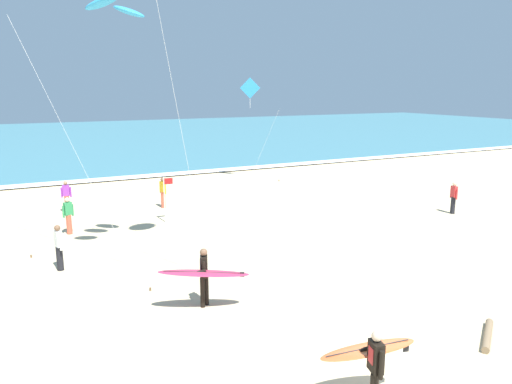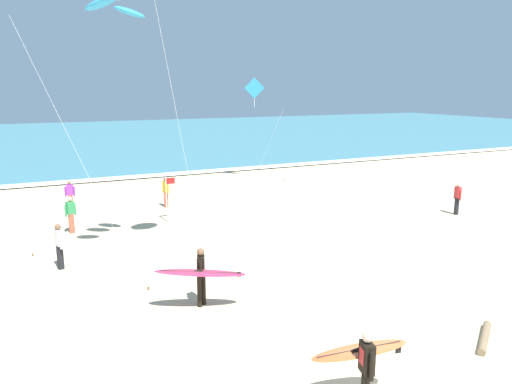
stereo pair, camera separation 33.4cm
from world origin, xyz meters
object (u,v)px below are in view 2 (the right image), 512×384
Objects in this scene: surfer_lead at (201,273)px; kite_diamond_cobalt_high at (255,90)px; bystander_green_top at (71,215)px; lifeguard_flag at (167,195)px; bystander_yellow_top at (166,192)px; kite_arc_golden_far at (116,5)px; bystander_white_top at (59,246)px; surfer_trailing at (363,360)px; bystander_purple_top at (70,195)px; bystander_red_top at (457,198)px; driftwood_log at (485,337)px.

surfer_lead is 20.20m from kite_diamond_cobalt_high.
bystander_green_top is 0.76× the size of lifeguard_flag.
bystander_green_top is at bearing -148.20° from kite_diamond_cobalt_high.
kite_diamond_cobalt_high reaches higher than bystander_yellow_top.
kite_arc_golden_far is 1.34× the size of kite_diamond_cobalt_high.
surfer_lead is 1.59× the size of bystander_white_top.
surfer_trailing is 24.58m from kite_diamond_cobalt_high.
bystander_purple_top is (-2.19, 13.36, -0.24)m from surfer_lead.
lifeguard_flag reaches higher than surfer_lead.
bystander_purple_top is at bearing 152.46° from bystander_red_top.
kite_arc_golden_far is at bearing -114.07° from bystander_yellow_top.
bystander_green_top reaches higher than driftwood_log.
kite_diamond_cobalt_high is 4.23× the size of bystander_red_top.
lifeguard_flag is (0.41, 14.96, 0.23)m from surfer_trailing.
bystander_purple_top is (-3.48, 18.91, -0.23)m from surfer_trailing.
surfer_lead is 5.70m from surfer_trailing.
bystander_purple_top is at bearing 97.00° from kite_arc_golden_far.
kite_arc_golden_far reaches higher than bystander_green_top.
lifeguard_flag reaches higher than bystander_red_top.
kite_diamond_cobalt_high is 4.23× the size of bystander_yellow_top.
bystander_green_top is (-0.35, -4.01, 0.00)m from bystander_purple_top.
lifeguard_flag is 1.28× the size of driftwood_log.
kite_arc_golden_far is at bearing 103.88° from surfer_lead.
surfer_trailing is 4.53m from driftwood_log.
bystander_purple_top is at bearing 134.58° from lifeguard_flag.
lifeguard_flag is at bearing -103.53° from bystander_yellow_top.
bystander_yellow_top is (1.06, 17.68, -0.23)m from surfer_trailing.
bystander_white_top is at bearing -137.54° from kite_diamond_cobalt_high.
bystander_purple_top is at bearing 82.32° from bystander_white_top.
surfer_trailing is 1.26× the size of bystander_yellow_top.
kite_arc_golden_far is 11.52m from bystander_yellow_top.
bystander_green_top is (0.78, 4.35, 0.00)m from bystander_white_top.
driftwood_log is at bearing -47.42° from bystander_white_top.
surfer_lead is at bearing -76.12° from kite_arc_golden_far.
driftwood_log is (7.84, -18.11, -0.72)m from bystander_purple_top.
driftwood_log is (6.74, -9.17, -8.56)m from kite_arc_golden_far.
surfer_trailing is 1.26× the size of bystander_purple_top.
bystander_white_top is (-3.32, 5.00, -0.24)m from surfer_lead.
lifeguard_flag is (-8.09, -7.58, -4.64)m from kite_diamond_cobalt_high.
lifeguard_flag is at bearing 41.31° from bystander_white_top.
kite_arc_golden_far is 4.28× the size of lifeguard_flag.
bystander_white_top is at bearing 165.23° from kite_arc_golden_far.
bystander_purple_top is (-16.94, 8.83, 0.00)m from bystander_red_top.
bystander_white_top is at bearing -97.68° from bystander_purple_top.
bystander_yellow_top is (-12.39, 7.61, 0.00)m from bystander_red_top.
lifeguard_flag is 14.75m from driftwood_log.
surfer_lead is 1.26× the size of surfer_trailing.
bystander_green_top is 0.97× the size of driftwood_log.
kite_arc_golden_far is 9.37m from bystander_green_top.
surfer_lead reaches higher than driftwood_log.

